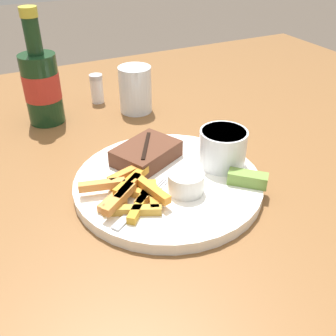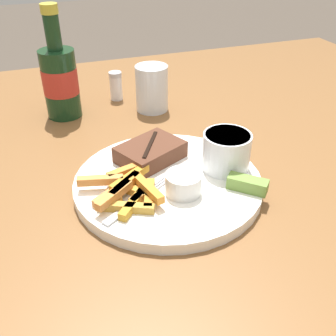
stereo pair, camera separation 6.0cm
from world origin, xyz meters
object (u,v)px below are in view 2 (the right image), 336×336
Objects in this scene: dipping_sauce_cup at (183,183)px; drinking_glass at (152,88)px; fork_utensil at (135,202)px; coleslaw_cup at (227,150)px; beer_bottle at (60,79)px; steak_portion at (150,152)px; dinner_plate at (168,183)px; pickle_spear at (248,184)px; salt_shaker at (116,86)px.

dipping_sauce_cup is 0.34m from drinking_glass.
dipping_sauce_cup is at bearing -32.20° from fork_utensil.
beer_bottle is at bearing 123.40° from coleslaw_cup.
coleslaw_cup is (0.11, -0.07, 0.02)m from steak_portion.
dinner_plate is 1.30× the size of beer_bottle.
pickle_spear is 0.17m from fork_utensil.
fork_utensil reaches higher than dinner_plate.
pickle_spear is (0.10, -0.07, 0.02)m from dinner_plate.
dinner_plate is 0.35m from beer_bottle.
steak_portion is at bearing 97.32° from dinner_plate.
fork_utensil is (-0.07, -0.00, -0.02)m from dipping_sauce_cup.
beer_bottle is at bearing 109.99° from dinner_plate.
dinner_plate is 0.07m from steak_portion.
pickle_spear is (0.11, -0.13, -0.00)m from steak_portion.
coleslaw_cup is 0.07m from pickle_spear.
coleslaw_cup is at bearing 93.10° from pickle_spear.
dinner_plate is 2.47× the size of fork_utensil.
dipping_sauce_cup is (-0.09, -0.04, -0.02)m from coleslaw_cup.
salt_shaker is (-0.09, 0.38, -0.02)m from coleslaw_cup.
beer_bottle reaches higher than drinking_glass.
salt_shaker is at bearing 47.31° from fork_utensil.
dinner_plate is 0.08m from fork_utensil.
dipping_sauce_cup is at bearing -80.56° from steak_portion.
dipping_sauce_cup reaches higher than dinner_plate.
coleslaw_cup is (0.10, -0.00, 0.04)m from dinner_plate.
dinner_plate is at bearing 146.80° from pickle_spear.
steak_portion is at bearing -92.58° from salt_shaker.
drinking_glass reaches higher than pickle_spear.
dinner_plate is at bearing 102.72° from dipping_sauce_cup.
beer_bottle is (-0.12, 0.33, 0.07)m from dinner_plate.
coleslaw_cup is at bearing -83.86° from drinking_glass.
dinner_plate is 0.30m from drinking_glass.
dipping_sauce_cup is 0.10m from pickle_spear.
coleslaw_cup is at bearing -76.17° from salt_shaker.
fork_utensil is at bearing -166.47° from coleslaw_cup.
beer_bottle is 0.19m from drinking_glass.
pickle_spear is at bearing -84.40° from drinking_glass.
drinking_glass is (0.06, 0.33, 0.01)m from dipping_sauce_cup.
coleslaw_cup reaches higher than steak_portion.
fork_utensil is 0.52× the size of beer_bottle.
pickle_spear is at bearing -60.70° from beer_bottle.
pickle_spear is 0.36m from drinking_glass.
fork_utensil is at bearing -99.59° from salt_shaker.
fork_utensil is (-0.06, -0.04, 0.01)m from dinner_plate.
beer_bottle reaches higher than steak_portion.
beer_bottle is (-0.05, 0.37, 0.06)m from fork_utensil.
steak_portion is 0.12m from fork_utensil.
salt_shaker is (0.01, 0.31, 0.00)m from steak_portion.
dipping_sauce_cup is 0.41m from salt_shaker.
pickle_spear is (0.00, -0.06, -0.02)m from coleslaw_cup.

